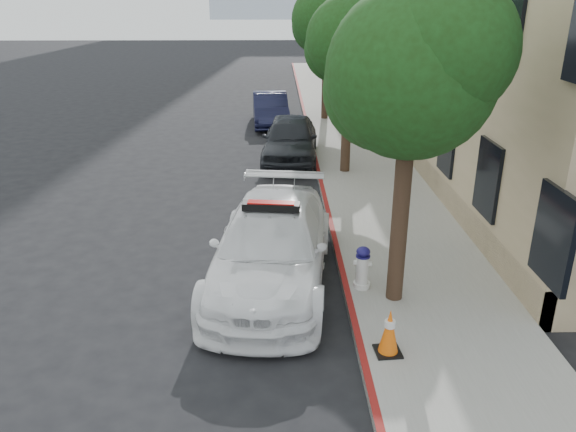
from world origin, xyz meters
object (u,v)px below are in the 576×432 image
Objects in this scene: parked_car_mid at (290,139)px; parked_car_far at (270,109)px; traffic_cone at (389,332)px; fire_hydrant at (362,268)px; police_car at (272,247)px.

parked_car_far is (-0.73, 5.67, -0.08)m from parked_car_mid.
parked_car_mid reaches higher than parked_car_far.
traffic_cone is (2.00, -17.07, -0.16)m from parked_car_far.
police_car is at bearing 174.63° from fire_hydrant.
traffic_cone is at bearing -48.27° from police_car.
police_car reaches higher than traffic_cone.
police_car is at bearing 125.18° from traffic_cone.
police_car reaches higher than parked_car_far.
police_car is 3.22m from traffic_cone.
parked_car_far is 17.18m from traffic_cone.
police_car is at bearing -92.79° from parked_car_far.
traffic_cone is at bearing -86.71° from parked_car_far.
parked_car_far is at bearing 96.68° from traffic_cone.
police_car is 1.26× the size of parked_car_mid.
fire_hydrant reaches higher than traffic_cone.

